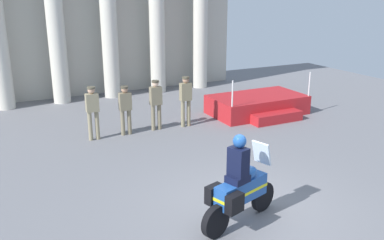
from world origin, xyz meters
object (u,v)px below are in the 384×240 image
officer_in_row_2 (156,101)px  officer_in_row_3 (186,97)px  reviewing_stand (258,105)px  officer_in_row_1 (125,106)px  motorcycle_with_rider (239,188)px  officer_in_row_0 (93,109)px

officer_in_row_2 → officer_in_row_3: bearing=174.5°
reviewing_stand → officer_in_row_1: bearing=-179.3°
officer_in_row_1 → officer_in_row_3: 2.09m
reviewing_stand → officer_in_row_2: officer_in_row_2 is taller
officer_in_row_1 → motorcycle_with_rider: bearing=92.9°
officer_in_row_1 → officer_in_row_3: bearing=178.2°
officer_in_row_1 → reviewing_stand: bearing=-179.1°
reviewing_stand → officer_in_row_0: officer_in_row_0 is taller
reviewing_stand → officer_in_row_3: size_ratio=2.03×
officer_in_row_0 → officer_in_row_2: size_ratio=1.01×
officer_in_row_2 → motorcycle_with_rider: bearing=83.2°
officer_in_row_3 → motorcycle_with_rider: 6.39m
officer_in_row_1 → officer_in_row_3: officer_in_row_3 is taller
motorcycle_with_rider → officer_in_row_3: bearing=56.4°
officer_in_row_0 → officer_in_row_2: bearing=-178.4°
reviewing_stand → motorcycle_with_rider: (-4.87, -6.26, 0.46)m
officer_in_row_1 → motorcycle_with_rider: motorcycle_with_rider is taller
reviewing_stand → officer_in_row_2: bearing=-179.6°
officer_in_row_1 → motorcycle_with_rider: 6.21m
officer_in_row_0 → officer_in_row_1: bearing=-178.8°
reviewing_stand → officer_in_row_1: (-5.16, -0.06, 0.61)m
officer_in_row_0 → officer_in_row_1: (1.05, 0.02, -0.06)m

